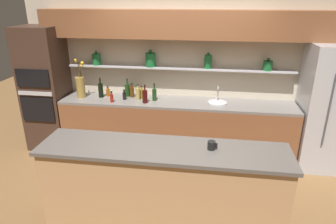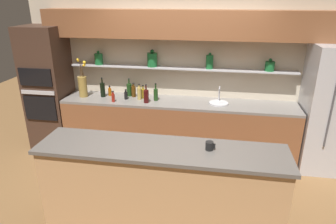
# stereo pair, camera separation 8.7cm
# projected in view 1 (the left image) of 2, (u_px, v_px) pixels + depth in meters

# --- Properties ---
(ground_plane) EXTENTS (12.00, 12.00, 0.00)m
(ground_plane) POSITION_uv_depth(u_px,v_px,m) (170.00, 198.00, 3.94)
(ground_plane) COLOR brown
(back_wall_unit) EXTENTS (5.20, 0.44, 2.60)m
(back_wall_unit) POSITION_uv_depth(u_px,v_px,m) (183.00, 59.00, 4.79)
(back_wall_unit) COLOR beige
(back_wall_unit) RESTS_ON ground_plane
(back_counter_unit) EXTENTS (3.72, 0.62, 0.92)m
(back_counter_unit) POSITION_uv_depth(u_px,v_px,m) (176.00, 128.00, 4.93)
(back_counter_unit) COLOR brown
(back_counter_unit) RESTS_ON ground_plane
(island_counter) EXTENTS (2.63, 0.61, 1.02)m
(island_counter) POSITION_uv_depth(u_px,v_px,m) (163.00, 189.00, 3.28)
(island_counter) COLOR tan
(island_counter) RESTS_ON ground_plane
(refrigerator) EXTENTS (0.79, 0.73, 1.88)m
(refrigerator) POSITION_uv_depth(u_px,v_px,m) (329.00, 108.00, 4.41)
(refrigerator) COLOR #B7B7BC
(refrigerator) RESTS_ON ground_plane
(oven_tower) EXTENTS (0.65, 0.64, 2.05)m
(oven_tower) POSITION_uv_depth(u_px,v_px,m) (46.00, 89.00, 5.02)
(oven_tower) COLOR #3D281E
(oven_tower) RESTS_ON ground_plane
(flower_vase) EXTENTS (0.16, 0.14, 0.64)m
(flower_vase) POSITION_uv_depth(u_px,v_px,m) (81.00, 86.00, 4.89)
(flower_vase) COLOR olive
(flower_vase) RESTS_ON back_counter_unit
(sink_fixture) EXTENTS (0.30, 0.30, 0.25)m
(sink_fixture) POSITION_uv_depth(u_px,v_px,m) (217.00, 102.00, 4.67)
(sink_fixture) COLOR #B7B7BC
(sink_fixture) RESTS_ON back_counter_unit
(bottle_spirit_0) EXTENTS (0.07, 0.07, 0.25)m
(bottle_spirit_0) POSITION_uv_depth(u_px,v_px,m) (138.00, 93.00, 4.80)
(bottle_spirit_0) COLOR tan
(bottle_spirit_0) RESTS_ON back_counter_unit
(bottle_wine_1) EXTENTS (0.08, 0.08, 0.32)m
(bottle_wine_1) POSITION_uv_depth(u_px,v_px,m) (101.00, 90.00, 4.92)
(bottle_wine_1) COLOR black
(bottle_wine_1) RESTS_ON back_counter_unit
(bottle_oil_2) EXTENTS (0.07, 0.07, 0.22)m
(bottle_oil_2) POSITION_uv_depth(u_px,v_px,m) (142.00, 93.00, 4.88)
(bottle_oil_2) COLOR olive
(bottle_oil_2) RESTS_ON back_counter_unit
(bottle_sauce_3) EXTENTS (0.06, 0.06, 0.17)m
(bottle_sauce_3) POSITION_uv_depth(u_px,v_px,m) (108.00, 92.00, 4.99)
(bottle_sauce_3) COLOR #9E4C0A
(bottle_sauce_3) RESTS_ON back_counter_unit
(bottle_sauce_4) EXTENTS (0.05, 0.05, 0.18)m
(bottle_sauce_4) POSITION_uv_depth(u_px,v_px,m) (112.00, 98.00, 4.70)
(bottle_sauce_4) COLOR maroon
(bottle_sauce_4) RESTS_ON back_counter_unit
(bottle_wine_5) EXTENTS (0.07, 0.07, 0.28)m
(bottle_wine_5) POSITION_uv_depth(u_px,v_px,m) (154.00, 94.00, 4.76)
(bottle_wine_5) COLOR #193814
(bottle_wine_5) RESTS_ON back_counter_unit
(bottle_spirit_6) EXTENTS (0.07, 0.07, 0.23)m
(bottle_spirit_6) POSITION_uv_depth(u_px,v_px,m) (132.00, 91.00, 4.94)
(bottle_spirit_6) COLOR #4C2D0C
(bottle_spirit_6) RESTS_ON back_counter_unit
(bottle_wine_7) EXTENTS (0.08, 0.08, 0.30)m
(bottle_wine_7) POSITION_uv_depth(u_px,v_px,m) (128.00, 90.00, 4.97)
(bottle_wine_7) COLOR #193814
(bottle_wine_7) RESTS_ON back_counter_unit
(bottle_sauce_8) EXTENTS (0.06, 0.06, 0.16)m
(bottle_sauce_8) POSITION_uv_depth(u_px,v_px,m) (124.00, 95.00, 4.83)
(bottle_sauce_8) COLOR black
(bottle_sauce_8) RESTS_ON back_counter_unit
(bottle_wine_9) EXTENTS (0.08, 0.08, 0.30)m
(bottle_wine_9) POSITION_uv_depth(u_px,v_px,m) (145.00, 96.00, 4.66)
(bottle_wine_9) COLOR #380C0C
(bottle_wine_9) RESTS_ON back_counter_unit
(coffee_mug) EXTENTS (0.10, 0.08, 0.09)m
(coffee_mug) POSITION_uv_depth(u_px,v_px,m) (212.00, 145.00, 3.05)
(coffee_mug) COLOR black
(coffee_mug) RESTS_ON island_counter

